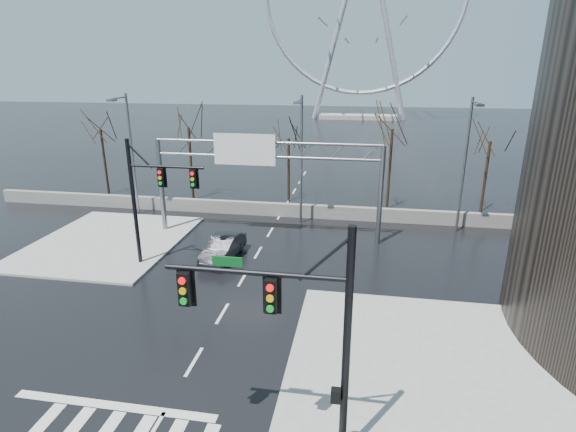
% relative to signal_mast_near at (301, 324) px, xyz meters
% --- Properties ---
extents(ground, '(260.00, 260.00, 0.00)m').
position_rel_signal_mast_near_xyz_m(ground, '(-5.14, 4.04, -4.87)').
color(ground, black).
rests_on(ground, ground).
extents(sidewalk_right_ext, '(12.00, 10.00, 0.15)m').
position_rel_signal_mast_near_xyz_m(sidewalk_right_ext, '(4.86, 6.04, -4.80)').
color(sidewalk_right_ext, gray).
rests_on(sidewalk_right_ext, ground).
extents(sidewalk_far, '(10.00, 12.00, 0.15)m').
position_rel_signal_mast_near_xyz_m(sidewalk_far, '(-16.14, 16.04, -4.80)').
color(sidewalk_far, gray).
rests_on(sidewalk_far, ground).
extents(barrier_wall, '(52.00, 0.50, 1.10)m').
position_rel_signal_mast_near_xyz_m(barrier_wall, '(-5.14, 24.04, -4.32)').
color(barrier_wall, slate).
rests_on(barrier_wall, ground).
extents(signal_mast_near, '(5.52, 0.41, 8.00)m').
position_rel_signal_mast_near_xyz_m(signal_mast_near, '(0.00, 0.00, 0.00)').
color(signal_mast_near, black).
rests_on(signal_mast_near, ground).
extents(signal_mast_far, '(4.72, 0.41, 8.00)m').
position_rel_signal_mast_near_xyz_m(signal_mast_far, '(-11.01, 13.00, -0.04)').
color(signal_mast_far, black).
rests_on(signal_mast_far, ground).
extents(sign_gantry, '(16.36, 0.40, 7.60)m').
position_rel_signal_mast_near_xyz_m(sign_gantry, '(-5.52, 19.00, 0.31)').
color(sign_gantry, slate).
rests_on(sign_gantry, ground).
extents(streetlight_left, '(0.50, 2.55, 10.00)m').
position_rel_signal_mast_near_xyz_m(streetlight_left, '(-17.14, 22.20, 1.01)').
color(streetlight_left, slate).
rests_on(streetlight_left, ground).
extents(streetlight_mid, '(0.50, 2.55, 10.00)m').
position_rel_signal_mast_near_xyz_m(streetlight_mid, '(-3.14, 22.20, 1.01)').
color(streetlight_mid, slate).
rests_on(streetlight_mid, ground).
extents(streetlight_right, '(0.50, 2.55, 10.00)m').
position_rel_signal_mast_near_xyz_m(streetlight_right, '(8.86, 22.20, 1.01)').
color(streetlight_right, slate).
rests_on(streetlight_right, ground).
extents(tree_far_left, '(3.50, 3.50, 7.00)m').
position_rel_signal_mast_near_xyz_m(tree_far_left, '(-23.14, 28.04, 0.70)').
color(tree_far_left, black).
rests_on(tree_far_left, ground).
extents(tree_left, '(3.75, 3.75, 7.50)m').
position_rel_signal_mast_near_xyz_m(tree_left, '(-14.14, 27.54, 1.10)').
color(tree_left, black).
rests_on(tree_left, ground).
extents(tree_center, '(3.25, 3.25, 6.50)m').
position_rel_signal_mast_near_xyz_m(tree_center, '(-5.14, 28.54, 0.30)').
color(tree_center, black).
rests_on(tree_center, ground).
extents(tree_right, '(3.90, 3.90, 7.80)m').
position_rel_signal_mast_near_xyz_m(tree_right, '(3.86, 27.54, 1.34)').
color(tree_right, black).
rests_on(tree_right, ground).
extents(tree_far_right, '(3.40, 3.40, 6.80)m').
position_rel_signal_mast_near_xyz_m(tree_far_right, '(11.86, 28.04, 0.54)').
color(tree_far_right, black).
rests_on(tree_far_right, ground).
extents(car, '(2.03, 4.73, 1.51)m').
position_rel_signal_mast_near_xyz_m(car, '(-7.15, 14.69, -4.12)').
color(car, black).
rests_on(car, ground).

